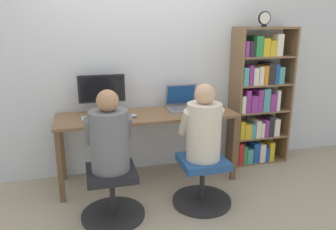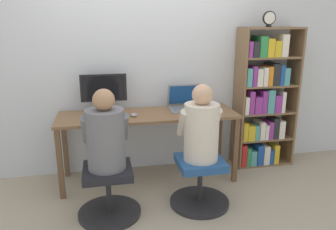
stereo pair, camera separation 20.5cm
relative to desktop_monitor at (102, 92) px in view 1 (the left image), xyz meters
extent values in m
plane|color=tan|center=(0.45, -0.46, -0.99)|extent=(14.00, 14.00, 0.00)
cube|color=silver|center=(0.45, 0.19, 0.31)|extent=(10.00, 0.05, 2.60)
cube|color=brown|center=(0.45, -0.17, -0.25)|extent=(1.90, 0.58, 0.03)
cube|color=brown|center=(-0.46, -0.42, -0.63)|extent=(0.05, 0.05, 0.73)
cube|color=brown|center=(1.36, -0.42, -0.63)|extent=(0.05, 0.05, 0.73)
cube|color=brown|center=(-0.46, 0.08, -0.63)|extent=(0.05, 0.05, 0.73)
cube|color=brown|center=(1.36, 0.08, -0.63)|extent=(0.05, 0.05, 0.73)
cylinder|color=black|center=(0.00, 0.00, -0.22)|extent=(0.17, 0.17, 0.01)
cylinder|color=black|center=(0.00, 0.00, -0.16)|extent=(0.04, 0.04, 0.11)
cube|color=black|center=(0.00, 0.00, 0.03)|extent=(0.49, 0.02, 0.29)
cube|color=black|center=(0.00, -0.01, 0.03)|extent=(0.44, 0.01, 0.25)
cube|color=gray|center=(0.89, -0.11, -0.22)|extent=(0.36, 0.26, 0.02)
cube|color=slate|center=(0.89, -0.11, -0.21)|extent=(0.32, 0.20, 0.00)
cube|color=gray|center=(0.89, 0.05, -0.09)|extent=(0.36, 0.07, 0.25)
cube|color=#19478C|center=(0.89, 0.04, -0.09)|extent=(0.32, 0.06, 0.21)
cube|color=#B2B2B7|center=(-0.01, -0.22, -0.22)|extent=(0.44, 0.15, 0.02)
cube|color=#97979C|center=(-0.01, -0.22, -0.21)|extent=(0.41, 0.12, 0.00)
ellipsoid|color=#99999E|center=(0.29, -0.24, -0.22)|extent=(0.07, 0.09, 0.03)
cylinder|color=#262628|center=(-0.01, -0.81, -0.97)|extent=(0.57, 0.57, 0.04)
cylinder|color=#262628|center=(-0.01, -0.81, -0.78)|extent=(0.05, 0.05, 0.36)
cube|color=black|center=(-0.01, -0.81, -0.56)|extent=(0.43, 0.42, 0.07)
cylinder|color=#262628|center=(0.85, -0.79, -0.97)|extent=(0.57, 0.57, 0.04)
cylinder|color=#262628|center=(0.85, -0.79, -0.78)|extent=(0.05, 0.05, 0.36)
cube|color=#234C84|center=(0.85, -0.79, -0.56)|extent=(0.43, 0.42, 0.07)
cylinder|color=slate|center=(-0.01, -0.81, -0.26)|extent=(0.33, 0.33, 0.53)
sphere|color=#A87A56|center=(-0.01, -0.81, 0.09)|extent=(0.19, 0.19, 0.19)
cylinder|color=slate|center=(-0.17, -0.73, -0.18)|extent=(0.09, 0.23, 0.30)
cylinder|color=slate|center=(0.15, -0.73, -0.18)|extent=(0.09, 0.23, 0.30)
cylinder|color=beige|center=(0.85, -0.79, -0.26)|extent=(0.32, 0.32, 0.53)
sphere|color=tan|center=(0.85, -0.79, 0.09)|extent=(0.19, 0.19, 0.19)
cylinder|color=beige|center=(0.70, -0.72, -0.18)|extent=(0.09, 0.23, 0.30)
cylinder|color=beige|center=(1.01, -0.72, -0.18)|extent=(0.09, 0.23, 0.30)
cube|color=brown|center=(1.55, -0.01, -0.17)|extent=(0.02, 0.31, 1.65)
cube|color=brown|center=(2.24, -0.01, -0.17)|extent=(0.02, 0.31, 1.65)
cube|color=brown|center=(1.89, -0.01, -0.98)|extent=(0.66, 0.30, 0.02)
cube|color=brown|center=(1.89, -0.01, -0.65)|extent=(0.66, 0.30, 0.02)
cube|color=brown|center=(1.89, -0.01, -0.33)|extent=(0.66, 0.30, 0.02)
cube|color=brown|center=(1.89, -0.01, 0.00)|extent=(0.66, 0.30, 0.02)
cube|color=brown|center=(1.89, -0.01, 0.32)|extent=(0.66, 0.30, 0.02)
cube|color=brown|center=(1.89, -0.01, 0.65)|extent=(0.66, 0.30, 0.02)
cube|color=red|center=(1.61, -0.05, -0.83)|extent=(0.06, 0.22, 0.27)
cube|color=#2D8C47|center=(1.66, -0.05, -0.85)|extent=(0.05, 0.22, 0.23)
cube|color=teal|center=(1.73, -0.03, -0.88)|extent=(0.08, 0.25, 0.19)
cube|color=#1E4C9E|center=(1.82, -0.06, -0.84)|extent=(0.08, 0.19, 0.25)
cube|color=silver|center=(1.90, -0.03, -0.85)|extent=(0.08, 0.25, 0.23)
cube|color=#1E4C9E|center=(1.97, -0.03, -0.88)|extent=(0.05, 0.26, 0.18)
cube|color=gold|center=(2.03, -0.04, -0.85)|extent=(0.06, 0.24, 0.24)
cube|color=gold|center=(1.60, -0.04, -0.53)|extent=(0.06, 0.24, 0.22)
cube|color=gold|center=(1.68, -0.05, -0.55)|extent=(0.09, 0.22, 0.18)
cube|color=teal|center=(1.75, -0.06, -0.55)|extent=(0.05, 0.20, 0.18)
cube|color=silver|center=(1.82, -0.03, -0.54)|extent=(0.06, 0.25, 0.21)
cube|color=silver|center=(1.88, -0.05, -0.55)|extent=(0.04, 0.22, 0.18)
cube|color=#8C338C|center=(1.93, -0.06, -0.54)|extent=(0.06, 0.21, 0.21)
cube|color=#262628|center=(1.99, -0.05, -0.52)|extent=(0.07, 0.22, 0.25)
cube|color=silver|center=(2.07, -0.07, -0.53)|extent=(0.07, 0.18, 0.22)
cube|color=silver|center=(1.60, -0.07, -0.22)|extent=(0.05, 0.18, 0.20)
cube|color=#8C338C|center=(1.66, -0.06, -0.18)|extent=(0.06, 0.19, 0.27)
cube|color=#8C338C|center=(1.74, -0.05, -0.22)|extent=(0.09, 0.23, 0.20)
cube|color=#8C338C|center=(1.82, -0.04, -0.18)|extent=(0.06, 0.23, 0.27)
cube|color=teal|center=(1.90, -0.04, -0.18)|extent=(0.09, 0.23, 0.27)
cube|color=#8C338C|center=(1.99, -0.05, -0.21)|extent=(0.09, 0.21, 0.21)
cube|color=silver|center=(2.06, -0.07, -0.19)|extent=(0.04, 0.18, 0.25)
cube|color=teal|center=(1.61, -0.05, 0.11)|extent=(0.06, 0.22, 0.21)
cube|color=#8C338C|center=(1.67, -0.06, 0.12)|extent=(0.05, 0.20, 0.23)
cube|color=silver|center=(1.73, -0.04, 0.11)|extent=(0.07, 0.25, 0.20)
cube|color=silver|center=(1.80, -0.03, 0.11)|extent=(0.06, 0.26, 0.21)
cube|color=orange|center=(1.86, -0.06, 0.12)|extent=(0.05, 0.20, 0.22)
cube|color=#262628|center=(1.93, -0.03, 0.13)|extent=(0.09, 0.26, 0.25)
cube|color=#1E4C9E|center=(2.00, -0.06, 0.13)|extent=(0.05, 0.19, 0.23)
cube|color=teal|center=(2.07, -0.07, 0.11)|extent=(0.07, 0.19, 0.20)
cube|color=#8C338C|center=(1.60, -0.06, 0.42)|extent=(0.05, 0.20, 0.17)
cube|color=#262628|center=(1.66, -0.04, 0.42)|extent=(0.07, 0.25, 0.17)
cube|color=#2D8C47|center=(1.75, -0.03, 0.45)|extent=(0.09, 0.25, 0.23)
cube|color=gold|center=(1.84, -0.05, 0.44)|extent=(0.08, 0.22, 0.20)
cube|color=gold|center=(1.92, -0.04, 0.42)|extent=(0.08, 0.24, 0.18)
cube|color=silver|center=(2.01, -0.07, 0.46)|extent=(0.08, 0.17, 0.25)
cube|color=black|center=(1.81, -0.10, 0.67)|extent=(0.05, 0.03, 0.02)
cylinder|color=black|center=(1.81, -0.10, 0.76)|extent=(0.15, 0.02, 0.15)
cylinder|color=silver|center=(1.81, -0.12, 0.76)|extent=(0.13, 0.00, 0.13)
camera|label=1|loc=(-0.21, -3.47, 0.71)|focal=35.00mm
camera|label=2|loc=(-0.01, -3.52, 0.71)|focal=35.00mm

